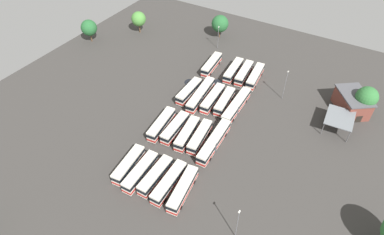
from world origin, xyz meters
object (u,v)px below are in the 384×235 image
at_px(depot_building, 352,103).
at_px(tree_south_edge, 367,97).
at_px(bus_row0_slot0, 183,189).
at_px(bus_row3_slot2, 233,70).
at_px(tree_northwest, 139,19).
at_px(bus_row0_slot1, 169,183).
at_px(bus_row1_slot2, 187,134).
at_px(bus_row2_slot3, 201,95).
at_px(lamp_post_far_corner, 237,223).
at_px(bus_row3_slot1, 244,73).
at_px(lamp_post_by_building, 285,84).
at_px(bus_row0_slot2, 155,176).
at_px(bus_row3_slot4, 212,64).
at_px(bus_row1_slot3, 175,128).
at_px(tree_northeast, 220,24).
at_px(bus_row1_slot0, 214,142).
at_px(bus_row0_slot4, 129,165).
at_px(bus_row0_slot3, 140,172).
at_px(bus_row1_slot4, 161,124).
at_px(bus_row3_slot0, 255,76).
at_px(bus_row2_slot1, 224,101).
at_px(bus_row2_slot0, 236,106).
at_px(maintenance_shelter, 340,118).
at_px(bus_row2_slot2, 213,98).
at_px(lamp_post_near_entrance, 218,37).
at_px(tree_east_edge, 89,28).
at_px(bus_row1_slot1, 200,137).
at_px(bus_row2_slot4, 189,91).

xyz_separation_m(depot_building, tree_south_edge, (-0.10, -2.79, 3.15)).
bearing_deg(bus_row0_slot0, bus_row3_slot2, 12.39).
bearing_deg(tree_northwest, bus_row0_slot0, -135.33).
xyz_separation_m(bus_row0_slot1, bus_row1_slot2, (14.89, 4.45, -0.00)).
relative_size(bus_row2_slot3, lamp_post_far_corner, 1.67).
distance_m(bus_row3_slot1, lamp_post_by_building, 14.79).
relative_size(bus_row0_slot2, bus_row3_slot4, 0.93).
height_order(bus_row1_slot3, tree_northeast, tree_northeast).
xyz_separation_m(bus_row0_slot2, bus_row1_slot0, (15.89, -6.33, 0.00)).
relative_size(bus_row0_slot2, bus_row0_slot4, 0.99).
xyz_separation_m(bus_row0_slot3, bus_row1_slot4, (15.22, 4.84, 0.00)).
distance_m(bus_row3_slot1, tree_south_edge, 34.92).
bearing_deg(bus_row3_slot0, tree_south_edge, -88.61).
xyz_separation_m(bus_row0_slot0, bus_row2_slot1, (31.02, 5.62, -0.00)).
xyz_separation_m(bus_row2_slot0, maintenance_shelter, (7.26, -25.77, 1.98)).
bearing_deg(bus_row2_slot2, lamp_post_near_entrance, 24.93).
height_order(bus_row1_slot0, tree_east_edge, tree_east_edge).
bearing_deg(lamp_post_far_corner, bus_row0_slot2, 82.17).
bearing_deg(bus_row0_slot2, tree_northeast, 15.29).
bearing_deg(bus_row1_slot1, lamp_post_far_corner, -134.67).
distance_m(bus_row0_slot0, bus_row2_slot0, 31.01).
distance_m(bus_row1_slot3, bus_row3_slot4, 31.14).
distance_m(bus_row0_slot0, bus_row3_slot2, 47.23).
bearing_deg(lamp_post_near_entrance, bus_row1_slot4, -171.65).
relative_size(bus_row0_slot4, tree_northeast, 1.28).
relative_size(bus_row0_slot4, bus_row1_slot2, 0.98).
relative_size(tree_northwest, tree_northeast, 0.96).
bearing_deg(lamp_post_near_entrance, bus_row2_slot4, -169.26).
bearing_deg(bus_row2_slot4, tree_northwest, 57.01).
height_order(bus_row1_slot1, tree_northwest, tree_northwest).
bearing_deg(bus_row1_slot0, bus_row1_slot3, 94.30).
xyz_separation_m(bus_row1_slot3, bus_row2_slot2, (15.52, -2.65, 0.00)).
bearing_deg(depot_building, bus_row0_slot3, 143.48).
bearing_deg(bus_row1_slot3, tree_east_edge, 65.29).
height_order(depot_building, tree_south_edge, tree_south_edge).
xyz_separation_m(lamp_post_far_corner, tree_east_edge, (41.84, 77.63, 0.48)).
relative_size(bus_row2_slot1, bus_row2_slot2, 0.92).
xyz_separation_m(bus_row1_slot1, lamp_post_by_building, (27.44, -11.95, 3.40)).
relative_size(bus_row1_slot3, tree_northwest, 1.34).
xyz_separation_m(bus_row0_slot0, bus_row3_slot2, (46.13, 10.14, 0.00)).
height_order(bus_row1_slot2, depot_building, depot_building).
relative_size(bus_row0_slot2, tree_northeast, 1.27).
relative_size(bus_row1_slot2, bus_row2_slot0, 0.75).
relative_size(bus_row2_slot3, depot_building, 1.18).
height_order(bus_row0_slot2, bus_row2_slot1, same).
bearing_deg(maintenance_shelter, bus_row1_slot3, 123.20).
xyz_separation_m(bus_row0_slot0, bus_row0_slot3, (-0.95, 10.69, -0.00)).
xyz_separation_m(bus_row2_slot3, tree_south_edge, (17.30, -40.89, 4.14)).
xyz_separation_m(bus_row2_slot4, maintenance_shelter, (8.36, -40.41, 1.98)).
xyz_separation_m(bus_row1_slot0, bus_row2_slot1, (15.25, 4.80, -0.00)).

